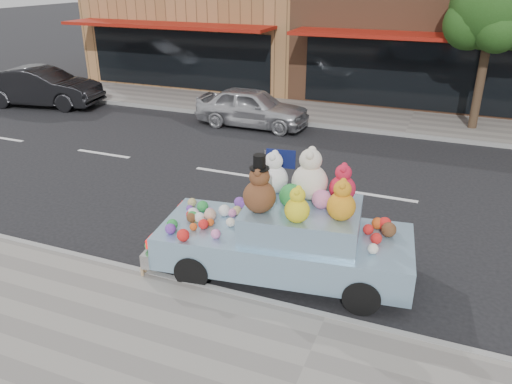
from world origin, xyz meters
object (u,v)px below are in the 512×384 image
at_px(street_tree, 493,14).
at_px(car_dark, 42,87).
at_px(car_silver, 252,107).
at_px(art_car, 286,233).

xyz_separation_m(street_tree, car_dark, (-15.76, -2.76, -2.94)).
relative_size(car_silver, art_car, 0.83).
height_order(car_silver, car_dark, car_dark).
bearing_deg(street_tree, car_dark, -170.05).
bearing_deg(car_silver, car_dark, 94.00).
xyz_separation_m(car_silver, art_car, (4.02, -8.24, 0.16)).
bearing_deg(car_dark, art_car, -131.98).
bearing_deg(street_tree, art_car, -106.12).
bearing_deg(car_dark, street_tree, -90.65).
height_order(car_silver, art_car, art_car).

